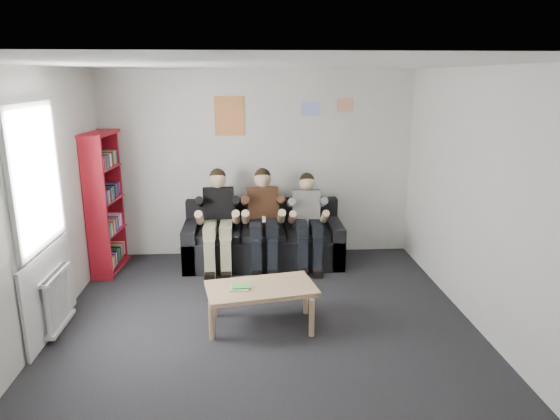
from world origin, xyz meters
name	(u,v)px	position (x,y,z in m)	size (l,w,h in m)	color
room_shell	(264,208)	(0.00, 0.00, 1.35)	(5.00, 5.00, 5.00)	black
sofa	(263,241)	(0.05, 2.08, 0.31)	(2.21, 0.90, 0.85)	black
bookshelf	(105,203)	(-2.08, 1.95, 0.95)	(0.28, 0.85, 1.90)	maroon
coffee_table	(261,291)	(-0.04, 0.16, 0.40)	(1.13, 0.62, 0.45)	tan
game_cases	(240,287)	(-0.25, 0.12, 0.47)	(0.21, 0.17, 0.03)	silver
person_left	(218,221)	(-0.57, 1.88, 0.68)	(0.43, 0.91, 1.38)	black
person_middle	(263,220)	(0.05, 1.88, 0.68)	(0.43, 0.91, 1.37)	#492718
person_right	(308,221)	(0.66, 1.88, 0.65)	(0.39, 0.84, 1.30)	white
radiator	(58,300)	(-2.15, 0.20, 0.35)	(0.10, 0.64, 0.60)	white
window	(43,238)	(-2.22, 0.20, 1.03)	(0.05, 1.30, 2.36)	white
poster_large	(230,116)	(-0.40, 2.49, 2.05)	(0.42, 0.01, 0.55)	gold
poster_blue	(310,109)	(0.75, 2.49, 2.15)	(0.25, 0.01, 0.20)	#456DEC
poster_pink	(345,105)	(1.25, 2.49, 2.20)	(0.22, 0.01, 0.18)	#B8397F
poster_sign	(186,102)	(-1.00, 2.49, 2.25)	(0.20, 0.01, 0.14)	silver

